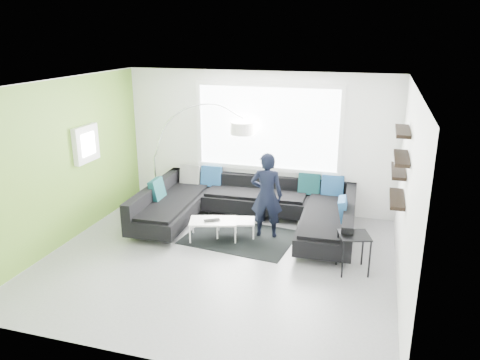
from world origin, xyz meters
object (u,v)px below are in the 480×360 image
(arc_lamp, at_px, (154,157))
(side_table, at_px, (353,253))
(coffee_table, at_px, (225,228))
(sectional_sofa, at_px, (247,210))
(person, at_px, (267,195))
(laptop, at_px, (212,221))

(arc_lamp, xyz_separation_m, side_table, (4.07, -1.59, -0.79))
(coffee_table, bearing_deg, sectional_sofa, 44.59)
(arc_lamp, xyz_separation_m, person, (2.50, -0.70, -0.32))
(arc_lamp, distance_m, side_table, 4.44)
(coffee_table, bearing_deg, laptop, -145.77)
(sectional_sofa, height_order, person, person)
(sectional_sofa, xyz_separation_m, arc_lamp, (-2.08, 0.48, 0.73))
(arc_lamp, height_order, laptop, arc_lamp)
(coffee_table, relative_size, arc_lamp, 0.49)
(sectional_sofa, relative_size, laptop, 11.73)
(coffee_table, height_order, laptop, laptop)
(sectional_sofa, height_order, arc_lamp, arc_lamp)
(arc_lamp, relative_size, laptop, 6.52)
(side_table, distance_m, laptop, 2.47)
(arc_lamp, height_order, person, arc_lamp)
(arc_lamp, bearing_deg, coffee_table, -36.93)
(side_table, relative_size, laptop, 1.81)
(person, bearing_deg, coffee_table, 14.39)
(laptop, bearing_deg, sectional_sofa, 24.51)
(coffee_table, relative_size, side_table, 1.76)
(person, xyz_separation_m, laptop, (-0.86, -0.46, -0.41))
(arc_lamp, height_order, side_table, arc_lamp)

